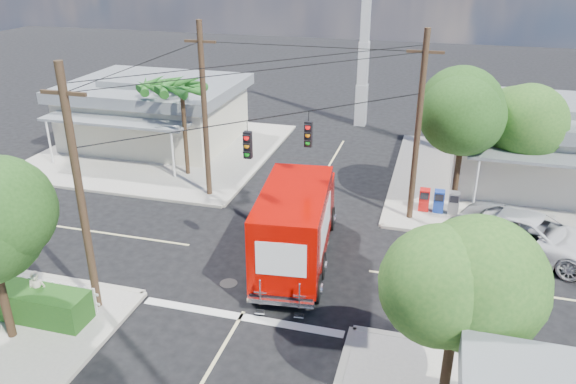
% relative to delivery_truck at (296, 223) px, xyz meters
% --- Properties ---
extents(ground, '(120.00, 120.00, 0.00)m').
position_rel_delivery_truck_xyz_m(ground, '(-0.91, 0.00, -1.78)').
color(ground, black).
rests_on(ground, ground).
extents(sidewalk_ne, '(14.12, 14.12, 0.14)m').
position_rel_delivery_truck_xyz_m(sidewalk_ne, '(9.97, 10.88, -1.71)').
color(sidewalk_ne, '#9C978D').
rests_on(sidewalk_ne, ground).
extents(sidewalk_nw, '(14.12, 14.12, 0.14)m').
position_rel_delivery_truck_xyz_m(sidewalk_nw, '(-11.79, 10.88, -1.71)').
color(sidewalk_nw, '#9C978D').
rests_on(sidewalk_nw, ground).
extents(road_markings, '(32.00, 32.00, 0.01)m').
position_rel_delivery_truck_xyz_m(road_markings, '(-0.91, -1.47, -1.78)').
color(road_markings, beige).
rests_on(road_markings, ground).
extents(building_ne, '(11.80, 10.20, 4.50)m').
position_rel_delivery_truck_xyz_m(building_ne, '(11.59, 11.97, 0.54)').
color(building_ne, beige).
rests_on(building_ne, sidewalk_ne).
extents(building_nw, '(10.80, 10.20, 4.30)m').
position_rel_delivery_truck_xyz_m(building_nw, '(-12.91, 12.47, 0.44)').
color(building_nw, beige).
rests_on(building_nw, sidewalk_nw).
extents(radio_tower, '(0.80, 0.80, 17.00)m').
position_rel_delivery_truck_xyz_m(radio_tower, '(-0.41, 20.00, 3.86)').
color(radio_tower, silver).
rests_on(radio_tower, ground).
extents(tree_ne_front, '(4.21, 4.14, 6.66)m').
position_rel_delivery_truck_xyz_m(tree_ne_front, '(6.30, 6.76, 2.98)').
color(tree_ne_front, '#422D1C').
rests_on(tree_ne_front, sidewalk_ne).
extents(tree_ne_back, '(3.77, 3.66, 5.82)m').
position_rel_delivery_truck_xyz_m(tree_ne_back, '(8.90, 8.96, 2.40)').
color(tree_ne_back, '#422D1C').
rests_on(tree_ne_back, sidewalk_ne).
extents(tree_se, '(3.67, 3.54, 5.62)m').
position_rel_delivery_truck_xyz_m(tree_se, '(6.10, -7.24, 2.26)').
color(tree_se, '#422D1C').
rests_on(tree_se, sidewalk_se).
extents(palm_nw_front, '(3.01, 3.08, 5.59)m').
position_rel_delivery_truck_xyz_m(palm_nw_front, '(-8.41, 7.50, 3.26)').
color(palm_nw_front, '#422D1C').
rests_on(palm_nw_front, sidewalk_nw).
extents(palm_nw_back, '(3.01, 3.08, 5.19)m').
position_rel_delivery_truck_xyz_m(palm_nw_back, '(-10.41, 9.00, 2.89)').
color(palm_nw_back, '#422D1C').
rests_on(palm_nw_back, sidewalk_nw).
extents(utility_poles, '(12.00, 10.68, 9.00)m').
position_rel_delivery_truck_xyz_m(utility_poles, '(-2.50, 1.61, 2.89)').
color(utility_poles, '#473321').
rests_on(utility_poles, ground).
extents(picket_fence, '(5.94, 0.06, 1.00)m').
position_rel_delivery_truck_xyz_m(picket_fence, '(-8.71, -5.60, -1.10)').
color(picket_fence, silver).
rests_on(picket_fence, sidewalk_sw).
extents(hedge_sw, '(6.20, 1.20, 1.10)m').
position_rel_delivery_truck_xyz_m(hedge_sw, '(-8.91, -6.40, -1.09)').
color(hedge_sw, '#1A4718').
rests_on(hedge_sw, sidewalk_sw).
extents(vending_boxes, '(1.90, 0.50, 1.10)m').
position_rel_delivery_truck_xyz_m(vending_boxes, '(5.59, 6.20, -1.09)').
color(vending_boxes, red).
rests_on(vending_boxes, sidewalk_ne).
extents(delivery_truck, '(3.38, 8.32, 3.51)m').
position_rel_delivery_truck_xyz_m(delivery_truck, '(0.00, 0.00, 0.00)').
color(delivery_truck, black).
rests_on(delivery_truck, ground).
extents(parked_car, '(6.90, 5.00, 1.74)m').
position_rel_delivery_truck_xyz_m(parked_car, '(9.54, 3.31, -0.91)').
color(parked_car, silver).
rests_on(parked_car, ground).
extents(pedestrian, '(0.72, 0.58, 1.70)m').
position_rel_delivery_truck_xyz_m(pedestrian, '(-7.77, -6.16, -0.79)').
color(pedestrian, beige).
rests_on(pedestrian, sidewalk_sw).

